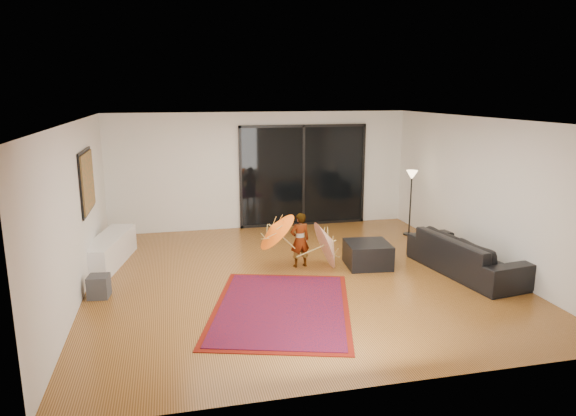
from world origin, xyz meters
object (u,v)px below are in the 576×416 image
object	(u,v)px
media_console	(109,250)
child	(300,240)
ottoman	(368,254)
sofa	(466,255)

from	to	relation	value
media_console	child	bearing A→B (deg)	-3.32
child	ottoman	bearing A→B (deg)	160.21
ottoman	media_console	bearing A→B (deg)	165.77
sofa	ottoman	world-z (taller)	sofa
media_console	ottoman	size ratio (longest dim) A/B	2.46
child	sofa	bearing A→B (deg)	152.08
media_console	child	size ratio (longest dim) A/B	1.88
ottoman	child	world-z (taller)	child
sofa	child	bearing A→B (deg)	62.01
media_console	child	xyz separation A→B (m)	(3.42, -0.93, 0.24)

